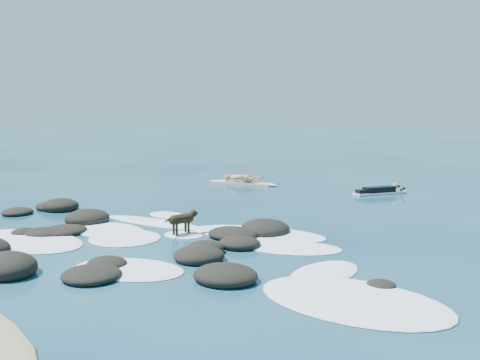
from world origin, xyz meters
The scene contains 6 objects.
ground centered at (0.00, 0.00, 0.00)m, with size 160.00×160.00×0.00m, color #0A2642.
reef_rocks centered at (-0.67, -1.97, 0.11)m, with size 13.09×7.40×0.62m.
breaking_foam centered at (1.48, -1.30, 0.01)m, with size 12.00×6.35×0.12m.
standing_surfer_rig centered at (-3.07, 8.48, 0.73)m, with size 3.27×0.89×1.86m.
paddling_surfer_rig centered at (2.85, 9.07, 0.14)m, with size 1.72×2.09×0.41m.
dog centered at (0.71, -0.36, 0.45)m, with size 0.46×1.05×0.68m.
Camera 1 is at (9.34, -11.02, 3.32)m, focal length 40.00 mm.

